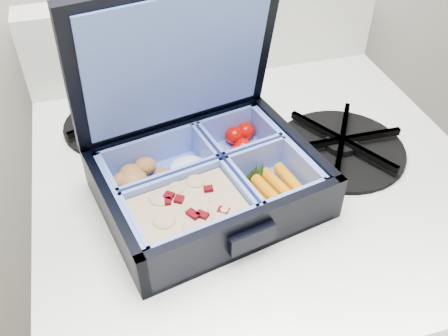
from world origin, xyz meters
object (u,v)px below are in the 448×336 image
object	(u,v)px
bento_box	(209,182)
fork	(248,123)
burner_grate	(341,143)
stove	(245,333)

from	to	relation	value
bento_box	fork	distance (m)	0.17
burner_grate	stove	bearing A→B (deg)	176.27
bento_box	fork	xyz separation A→B (m)	(0.10, 0.14, -0.03)
stove	fork	size ratio (longest dim) A/B	5.25
fork	burner_grate	bearing A→B (deg)	-19.88
stove	bento_box	world-z (taller)	bento_box
stove	burner_grate	distance (m)	0.47
burner_grate	fork	world-z (taller)	burner_grate
stove	bento_box	size ratio (longest dim) A/B	3.43
burner_grate	fork	size ratio (longest dim) A/B	1.08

